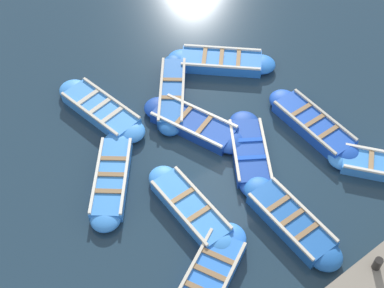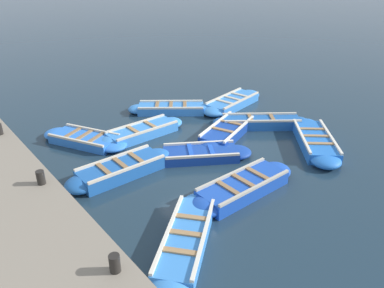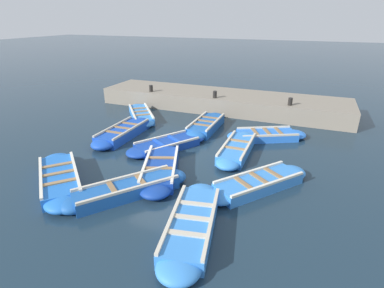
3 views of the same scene
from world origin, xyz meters
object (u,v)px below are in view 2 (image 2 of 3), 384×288
Objects in this scene: boat_alongside at (261,122)px; boat_drifting at (171,109)px; boat_tucked at (227,131)px; bollard_mid_south at (115,263)px; boat_outer_right at (142,132)px; boat_bow_out at (186,239)px; boat_mid_row at (85,139)px; boat_end_of_row at (315,141)px; bollard_mid_north at (41,177)px; boat_centre at (233,102)px; boat_far_corner at (243,187)px; boat_outer_left at (121,169)px; boat_inner_gap at (201,154)px.

boat_alongside reaches higher than boat_drifting.
bollard_mid_south reaches higher than boat_tucked.
boat_outer_right is 1.04× the size of boat_bow_out.
boat_mid_row is at bearing -94.29° from boat_bow_out.
bollard_mid_north reaches higher than boat_end_of_row.
boat_end_of_row is at bearing -169.65° from bollard_mid_south.
bollard_mid_north reaches higher than boat_alongside.
boat_outer_right reaches higher than boat_drifting.
boat_outer_right is at bearing 1.03° from boat_centre.
boat_far_corner is at bearing 91.90° from boat_outer_right.
boat_end_of_row is at bearing 83.69° from boat_centre.
boat_tucked and boat_centre have the same top height.
boat_bow_out is at bearing 83.78° from boat_outer_left.
boat_bow_out is (0.39, 3.55, -0.03)m from boat_outer_left.
boat_alongside is 2.35m from boat_centre.
boat_centre is 10.60× the size of bollard_mid_north.
boat_inner_gap is 0.98× the size of boat_mid_row.
boat_far_corner is at bearing 125.65° from boat_outer_left.
boat_tucked is 4.33m from boat_outer_left.
boat_outer_left is 6.56m from boat_end_of_row.
boat_far_corner is at bearing 150.20° from bollard_mid_north.
bollard_mid_north is (4.28, 2.26, 0.85)m from boat_outer_right.
boat_tucked is at bearing 179.86° from boat_outer_left.
boat_far_corner is 10.29× the size of bollard_mid_north.
boat_drifting is 1.00× the size of boat_inner_gap.
boat_mid_row is at bearing -40.75° from boat_end_of_row.
boat_mid_row is (4.01, 0.40, -0.02)m from boat_drifting.
bollard_mid_south is at bearing 54.06° from boat_outer_right.
boat_tucked reaches higher than boat_bow_out.
boat_end_of_row is (-1.74, 2.48, 0.00)m from boat_tucked.
boat_centre is at bearing -165.25° from bollard_mid_north.
boat_end_of_row is 9.62× the size of bollard_mid_north.
boat_end_of_row is at bearing 157.71° from boat_outer_left.
boat_centre is at bearing -96.31° from boat_end_of_row.
boat_drifting is 2.71m from boat_centre.
boat_centre is (-2.23, -1.98, 0.00)m from boat_tucked.
boat_outer_left reaches higher than boat_far_corner.
bollard_mid_north is at bearing 14.75° from boat_centre.
boat_centre is (-6.95, -5.52, 0.02)m from boat_bow_out.
boat_far_corner is at bearing -165.84° from boat_bow_out.
boat_bow_out is at bearing 66.85° from boat_outer_right.
bollard_mid_south is (8.42, 1.54, 0.84)m from boat_end_of_row.
boat_alongside is 0.97× the size of boat_outer_left.
boat_far_corner is (1.99, 5.99, 0.03)m from boat_drifting.
bollard_mid_south reaches higher than boat_mid_row.
boat_drifting is 6.31m from boat_far_corner.
boat_tucked is 1.08× the size of boat_end_of_row.
bollard_mid_north reaches higher than boat_mid_row.
bollard_mid_north reaches higher than boat_bow_out.
boat_outer_left is 1.04× the size of boat_bow_out.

